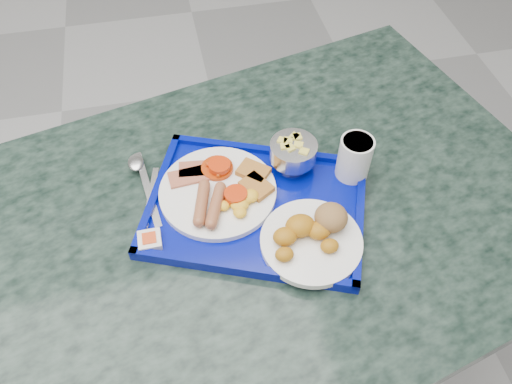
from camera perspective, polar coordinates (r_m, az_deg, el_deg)
The scene contains 9 objects.
table at distance 1.10m, azimuth -0.40°, elevation -8.47°, with size 1.35×1.06×0.75m.
tray at distance 0.94m, azimuth -0.00°, elevation -1.72°, with size 0.48×0.42×0.02m.
main_plate at distance 0.94m, azimuth -4.00°, elevation 0.14°, with size 0.22×0.22×0.03m.
bread_plate at distance 0.88m, azimuth 6.52°, elevation -4.84°, with size 0.18×0.18×0.06m.
fruit_bowl at distance 0.97m, azimuth 4.27°, elevation 4.62°, with size 0.09×0.09×0.06m.
juice_cup at distance 0.96m, azimuth 11.21°, elevation 3.98°, with size 0.06×0.06×0.09m.
spoon at distance 1.00m, azimuth -13.14°, elevation 2.25°, with size 0.06×0.19×0.01m.
knife at distance 0.98m, azimuth -12.28°, elevation 0.42°, with size 0.01×0.19×0.00m, color #BBBBBD.
jam_packet at distance 0.90m, azimuth -12.05°, elevation -5.43°, with size 0.04×0.04×0.02m.
Camera 1 is at (0.50, -0.47, 1.50)m, focal length 35.00 mm.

